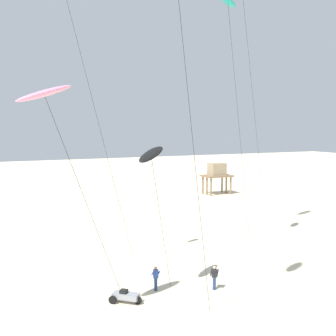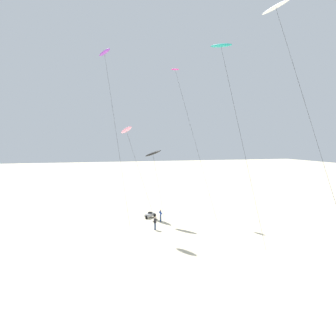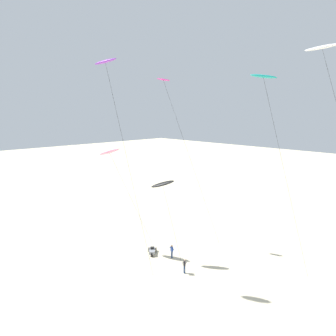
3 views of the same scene
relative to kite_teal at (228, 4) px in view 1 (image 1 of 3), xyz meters
The scene contains 7 objects.
kite_teal is the anchor object (origin of this frame).
kite_pink 20.12m from the kite_teal, 153.31° to the right, with size 6.85×4.13×13.51m.
kite_black 16.08m from the kite_teal, 149.30° to the right, with size 3.33×2.39×10.06m.
kite_flyer_nearest 22.58m from the kite_teal, 151.67° to the right, with size 0.64×0.62×1.67m.
kite_flyer_middle 21.85m from the kite_teal, 128.47° to the right, with size 0.73×0.73×1.67m.
stilt_house 38.05m from the kite_teal, 58.90° to the left, with size 4.74×3.26×5.13m.
beach_buggy 24.29m from the kite_teal, 153.28° to the right, with size 1.92×1.89×0.82m.
Camera 1 is at (-11.87, -13.14, 11.17)m, focal length 45.33 mm.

